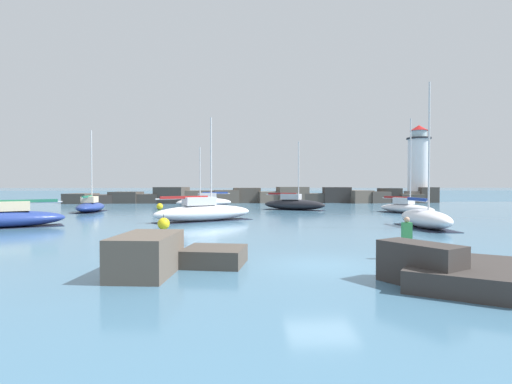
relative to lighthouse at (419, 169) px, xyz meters
The scene contains 15 objects.
ground_plane 57.07m from the lighthouse, 118.41° to the right, with size 600.00×600.00×0.00m, color teal.
open_sea_beyond 65.00m from the lighthouse, 114.67° to the left, with size 400.00×116.00×0.01m.
breakwater_jetty 26.05m from the lighthouse, behind, with size 58.44×6.82×2.50m.
lighthouse is the anchor object (origin of this frame).
foreground_rocks 59.17m from the lighthouse, 118.31° to the right, with size 12.95×6.94×1.31m.
sailboat_moored_0 42.25m from the lighthouse, 114.52° to the right, with size 2.10×6.06×9.64m.
sailboat_moored_1 46.31m from the lighthouse, 135.15° to the right, with size 8.23×6.05×8.28m.
sailboat_moored_2 28.30m from the lighthouse, 117.52° to the right, with size 4.56×6.69×9.50m.
sailboat_moored_3 36.79m from the lighthouse, 159.23° to the right, with size 7.56×4.50×7.66m.
sailboat_moored_4 58.73m from the lighthouse, 141.26° to the right, with size 7.59×5.58×7.61m.
sailboat_moored_5 50.46m from the lighthouse, 154.82° to the right, with size 2.74×6.25×8.69m.
sailboat_moored_6 30.73m from the lighthouse, 140.77° to the right, with size 7.31×5.32×7.75m.
mooring_buoy_orange_near 51.99m from the lighthouse, 132.22° to the right, with size 0.78×0.78×0.98m.
mooring_buoy_far_side 43.09m from the lighthouse, 155.25° to the right, with size 0.74×0.74×0.94m.
person_on_rocks 54.59m from the lighthouse, 115.54° to the right, with size 0.36×0.22×1.67m.
Camera 1 is at (-3.09, -14.30, 2.94)m, focal length 28.00 mm.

